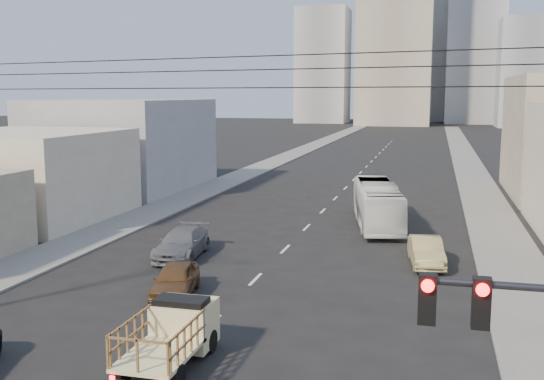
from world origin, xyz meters
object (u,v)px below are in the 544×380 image
at_px(sedan_brown, 175,280).
at_px(sedan_tan, 426,252).
at_px(flatbed_pickup, 171,331).
at_px(sedan_grey, 182,243).
at_px(city_bus, 377,204).

relative_size(sedan_brown, sedan_tan, 0.96).
xyz_separation_m(flatbed_pickup, sedan_grey, (-4.87, 12.62, -0.36)).
distance_m(flatbed_pickup, sedan_grey, 13.53).
bearing_deg(sedan_brown, sedan_tan, 25.77).
xyz_separation_m(sedan_tan, sedan_grey, (-12.44, -1.52, 0.03)).
distance_m(flatbed_pickup, sedan_tan, 16.04).
distance_m(flatbed_pickup, sedan_brown, 6.99).
bearing_deg(city_bus, sedan_grey, -141.45).
bearing_deg(city_bus, sedan_tan, -81.08).
distance_m(city_bus, sedan_tan, 9.74).
relative_size(sedan_brown, sedan_grey, 0.81).
bearing_deg(sedan_grey, sedan_brown, -74.96).
relative_size(city_bus, sedan_tan, 2.43).
height_order(sedan_brown, sedan_grey, sedan_grey).
distance_m(sedan_brown, sedan_tan, 12.76).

